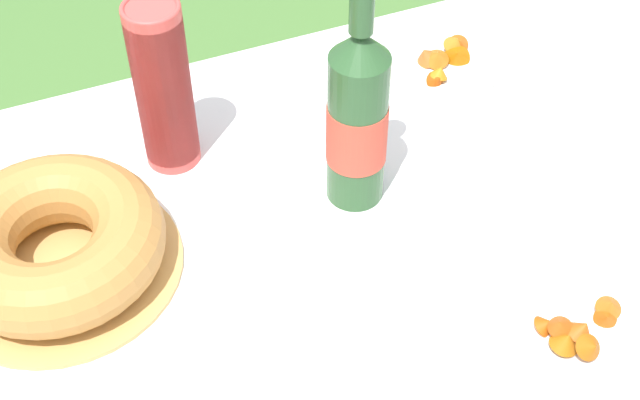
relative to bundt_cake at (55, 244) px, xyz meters
name	(u,v)px	position (x,y,z in m)	size (l,w,h in m)	color
garden_table	(317,328)	(0.27, -0.16, -0.11)	(1.79, 0.96, 0.66)	#A87A47
tablecloth	(317,306)	(0.27, -0.16, -0.06)	(1.80, 0.97, 0.10)	white
bundt_cake	(55,244)	(0.00, 0.00, 0.00)	(0.29, 0.29, 0.09)	tan
cup_stack	(163,87)	(0.18, 0.14, 0.07)	(0.07, 0.07, 0.24)	#E04C47
cider_bottle_green	(357,118)	(0.38, -0.02, 0.08)	(0.08, 0.08, 0.33)	#2D562D
snack_plate_left	(439,62)	(0.60, 0.17, -0.03)	(0.20, 0.20, 0.05)	white
snack_plate_far	(594,349)	(0.52, -0.35, -0.03)	(0.20, 0.20, 0.05)	white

